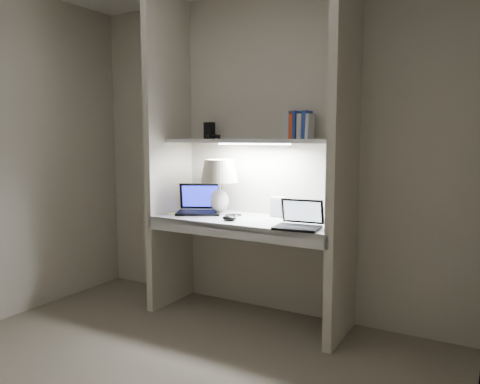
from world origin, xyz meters
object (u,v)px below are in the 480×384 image
Objects in this scene: laptop_main at (200,206)px; laptop_netbook at (299,222)px; speaker at (278,207)px; book_row at (299,126)px; table_lamp at (219,177)px.

laptop_netbook is (0.95, -0.20, -0.01)m from laptop_main.
laptop_main is at bearing -160.94° from speaker.
book_row is at bearing -1.15° from speaker.
speaker is (-0.31, 0.34, 0.03)m from laptop_netbook.
laptop_netbook is at bearing -41.14° from speaker.
table_lamp reaches higher than speaker.
book_row is (0.81, 0.12, 0.64)m from laptop_main.
book_row is (-0.14, 0.32, 0.65)m from laptop_netbook.
book_row is (0.62, 0.11, 0.40)m from table_lamp.
book_row reaches higher than table_lamp.
table_lamp is 2.14× the size of book_row.
laptop_main is at bearing -171.65° from book_row.
laptop_netbook is 2.07× the size of speaker.
speaker is at bearing 126.60° from laptop_netbook.
laptop_netbook is 1.57× the size of book_row.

